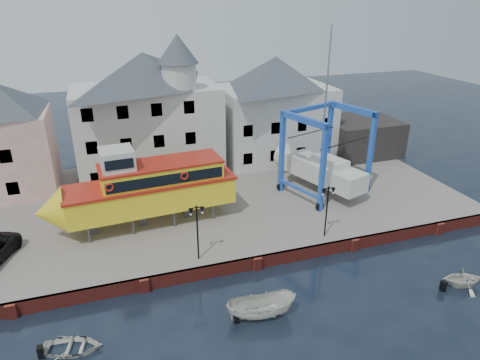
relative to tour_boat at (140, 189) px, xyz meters
name	(u,v)px	position (x,y,z in m)	size (l,w,h in m)	color
ground	(257,269)	(7.17, -7.47, -4.14)	(140.00, 140.00, 0.00)	black
hardstanding	(217,199)	(7.17, 3.53, -3.64)	(44.00, 22.00, 1.00)	#6D655C
quay_wall	(257,263)	(7.17, -7.36, -3.64)	(44.00, 0.47, 1.00)	maroon
building_pink	(4,139)	(-10.83, 10.53, 2.01)	(8.00, 7.00, 10.30)	tan
building_white_main	(148,113)	(2.30, 10.92, 3.20)	(14.00, 8.30, 14.00)	beige
building_white_right	(275,108)	(16.17, 11.53, 2.46)	(12.00, 8.00, 11.20)	beige
shed_dark	(359,136)	(26.17, 9.53, -1.14)	(8.00, 7.00, 4.00)	black
lamp_post_left	(197,219)	(3.17, -6.27, 0.03)	(1.12, 0.32, 4.20)	black
lamp_post_right	(328,199)	(13.17, -6.27, 0.03)	(1.12, 0.32, 4.20)	black
tour_boat	(140,189)	(0.00, 0.00, 0.00)	(15.54, 4.77, 6.67)	#59595E
travel_lift	(318,164)	(16.69, 1.91, -0.65)	(8.33, 10.21, 14.98)	#1546BA
motorboat_a	(261,317)	(5.68, -12.19, -4.14)	(1.62, 4.31, 1.66)	silver
motorboat_c	(461,286)	(19.72, -13.64, -4.14)	(2.45, 2.84, 1.50)	silver
motorboat_d	(73,350)	(-5.26, -11.44, -4.14)	(2.35, 3.29, 0.68)	silver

